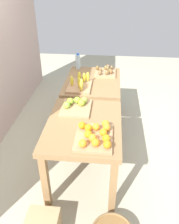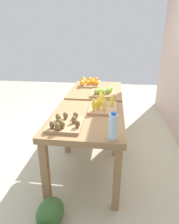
# 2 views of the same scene
# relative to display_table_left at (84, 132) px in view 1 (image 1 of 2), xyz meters

# --- Properties ---
(ground_plane) EXTENTS (8.00, 8.00, 0.00)m
(ground_plane) POSITION_rel_display_table_left_xyz_m (0.56, 0.00, -0.65)
(ground_plane) COLOR #B7B398
(display_table_left) EXTENTS (1.04, 0.80, 0.76)m
(display_table_left) POSITION_rel_display_table_left_xyz_m (0.00, 0.00, 0.00)
(display_table_left) COLOR olive
(display_table_left) RESTS_ON ground_plane
(display_table_right) EXTENTS (1.04, 0.80, 0.76)m
(display_table_right) POSITION_rel_display_table_left_xyz_m (1.12, 0.00, 0.00)
(display_table_right) COLOR olive
(display_table_right) RESTS_ON ground_plane
(orange_bin) EXTENTS (0.44, 0.37, 0.11)m
(orange_bin) POSITION_rel_display_table_left_xyz_m (-0.25, -0.14, 0.16)
(orange_bin) COLOR tan
(orange_bin) RESTS_ON display_table_left
(apple_bin) EXTENTS (0.40, 0.34, 0.11)m
(apple_bin) POSITION_rel_display_table_left_xyz_m (0.30, 0.13, 0.15)
(apple_bin) COLOR tan
(apple_bin) RESTS_ON display_table_left
(banana_crate) EXTENTS (0.44, 0.32, 0.17)m
(banana_crate) POSITION_rel_display_table_left_xyz_m (0.87, 0.16, 0.16)
(banana_crate) COLOR tan
(banana_crate) RESTS_ON display_table_right
(kiwi_bin) EXTENTS (0.36, 0.33, 0.10)m
(kiwi_bin) POSITION_rel_display_table_left_xyz_m (1.38, -0.18, 0.15)
(kiwi_bin) COLOR tan
(kiwi_bin) RESTS_ON display_table_right
(water_bottle) EXTENTS (0.08, 0.08, 0.25)m
(water_bottle) POSITION_rel_display_table_left_xyz_m (1.56, 0.28, 0.23)
(water_bottle) COLOR silver
(water_bottle) RESTS_ON display_table_right
(watermelon_pile) EXTENTS (0.66, 0.37, 0.23)m
(watermelon_pile) POSITION_rel_display_table_left_xyz_m (1.97, -0.25, -0.53)
(watermelon_pile) COLOR #236929
(watermelon_pile) RESTS_ON ground_plane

